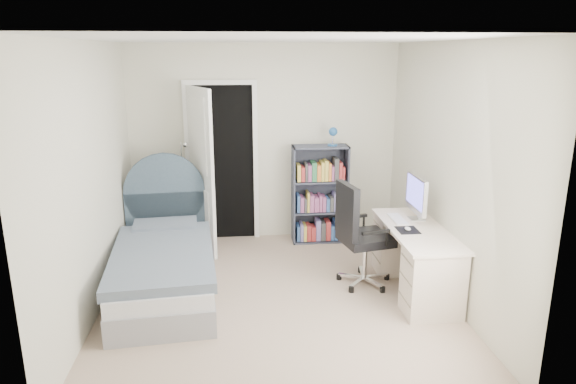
{
  "coord_description": "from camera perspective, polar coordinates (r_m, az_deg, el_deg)",
  "views": [
    {
      "loc": [
        -0.36,
        -4.71,
        2.4
      ],
      "look_at": [
        0.13,
        0.09,
        1.07
      ],
      "focal_mm": 32.0,
      "sensor_mm": 36.0,
      "label": 1
    }
  ],
  "objects": [
    {
      "name": "room_shell",
      "position": [
        4.86,
        -1.39,
        1.72
      ],
      "size": [
        3.5,
        3.7,
        2.6
      ],
      "color": "gray",
      "rests_on": "ground"
    },
    {
      "name": "door",
      "position": [
        6.4,
        -8.81,
        2.9
      ],
      "size": [
        0.92,
        0.78,
        2.06
      ],
      "color": "black",
      "rests_on": "ground"
    },
    {
      "name": "bed",
      "position": [
        5.5,
        -13.57,
        -7.65
      ],
      "size": [
        1.13,
        2.13,
        1.26
      ],
      "color": "gray",
      "rests_on": "ground"
    },
    {
      "name": "nightstand",
      "position": [
        6.7,
        -13.41,
        -2.66
      ],
      "size": [
        0.38,
        0.38,
        0.57
      ],
      "color": "#DEAA89",
      "rests_on": "ground"
    },
    {
      "name": "floor_lamp",
      "position": [
        6.63,
        -11.31,
        -1.17
      ],
      "size": [
        0.19,
        0.19,
        1.33
      ],
      "color": "silver",
      "rests_on": "ground"
    },
    {
      "name": "bookcase",
      "position": [
        6.6,
        3.59,
        -0.69
      ],
      "size": [
        0.7,
        0.3,
        1.49
      ],
      "color": "#3B3F50",
      "rests_on": "ground"
    },
    {
      "name": "desk",
      "position": [
        5.43,
        13.91,
        -6.96
      ],
      "size": [
        0.56,
        1.4,
        1.15
      ],
      "color": "beige",
      "rests_on": "ground"
    },
    {
      "name": "office_chair",
      "position": [
        5.38,
        7.8,
        -4.21
      ],
      "size": [
        0.6,
        0.62,
        1.11
      ],
      "color": "silver",
      "rests_on": "ground"
    }
  ]
}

